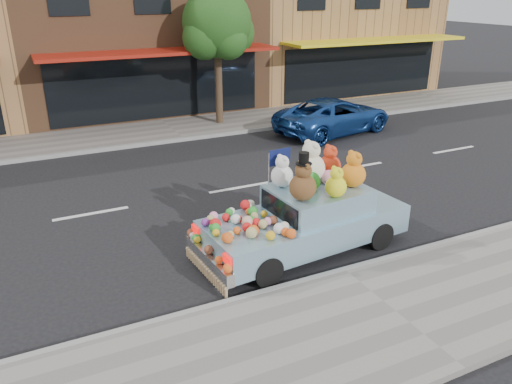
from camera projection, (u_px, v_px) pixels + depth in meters
ground at (240, 188)px, 13.85m from camera, size 120.00×120.00×0.00m
near_sidewalk at (396, 314)px, 8.41m from camera, size 60.00×3.00×0.12m
far_sidewalk at (172, 129)px, 19.24m from camera, size 60.00×3.00×0.12m
near_kerb at (344, 271)px, 9.66m from camera, size 60.00×0.12×0.13m
far_kerb at (184, 139)px, 17.99m from camera, size 60.00×0.12×0.13m
storefront_mid at (131, 23)px, 22.44m from camera, size 10.00×9.80×7.30m
storefront_right at (320, 18)px, 26.43m from camera, size 10.00×9.80×7.30m
street_tree at (217, 29)px, 18.71m from camera, size 3.00×2.70×5.22m
car_blue at (334, 116)px, 18.80m from camera, size 5.10×3.11×1.32m
art_car at (307, 214)px, 10.32m from camera, size 4.62×2.12×2.31m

